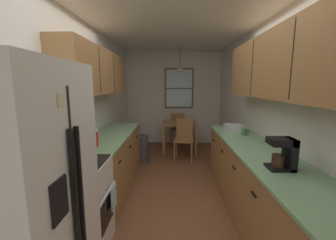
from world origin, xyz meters
The scene contains 24 objects.
ground_plane centered at (0.00, 1.00, 0.00)m, with size 12.00×12.00×0.00m, color brown.
wall_left centered at (-1.35, 1.00, 1.27)m, with size 0.10×9.00×2.55m, color silver.
wall_right centered at (1.35, 1.00, 1.27)m, with size 0.10×9.00×2.55m, color silver.
wall_back centered at (0.00, 3.65, 1.27)m, with size 4.40×0.10×2.55m, color silver.
ceiling_slab centered at (0.00, 1.00, 2.59)m, with size 4.40×9.00×0.08m, color white.
refrigerator centered at (-0.96, -1.29, 0.90)m, with size 0.72×0.80×1.80m.
stove_range centered at (-0.99, -0.55, 0.47)m, with size 0.66×0.63×1.10m.
microwave_over_range centered at (-1.11, -0.55, 1.68)m, with size 0.39×0.57×0.35m.
counter_left centered at (-1.00, 0.78, 0.45)m, with size 0.64×2.03×0.90m.
upper_cabinets_left centered at (-1.14, 0.73, 1.84)m, with size 0.33×2.11×0.64m.
counter_right centered at (1.00, -0.05, 0.45)m, with size 0.64×3.14×0.90m.
upper_cabinets_right centered at (1.14, -0.10, 1.87)m, with size 0.33×2.82×0.73m.
dining_table centered at (0.14, 2.80, 0.60)m, with size 0.81×0.77×0.73m.
dining_chair_near centered at (0.23, 2.21, 0.50)m, with size 0.45×0.45×0.90m.
dining_chair_far centered at (0.10, 3.40, 0.50)m, with size 0.41×0.41×0.90m.
pendant_light centered at (0.14, 2.80, 2.02)m, with size 0.25×0.25×0.58m.
back_window centered at (0.15, 3.58, 1.55)m, with size 0.79×0.05×1.10m.
trash_bin centered at (-0.70, 2.00, 0.29)m, with size 0.32×0.32×0.58m, color #3F3F42.
storage_canister centered at (-1.00, 0.10, 1.00)m, with size 0.11×0.11×0.21m.
dish_towel centered at (-0.64, -0.40, 0.50)m, with size 0.02×0.16×0.24m, color silver.
coffee_maker centered at (0.97, -0.58, 1.05)m, with size 0.22×0.18×0.29m.
mug_by_coffeemaker centered at (1.05, 0.74, 0.95)m, with size 0.12×0.08×0.10m.
dish_rack centered at (0.99, 1.04, 0.95)m, with size 0.28×0.34×0.10m, color silver.
table_serving_bowl centered at (0.15, 2.79, 0.76)m, with size 0.18×0.18×0.06m, color silver.
Camera 1 is at (-0.03, -2.47, 1.66)m, focal length 23.09 mm.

